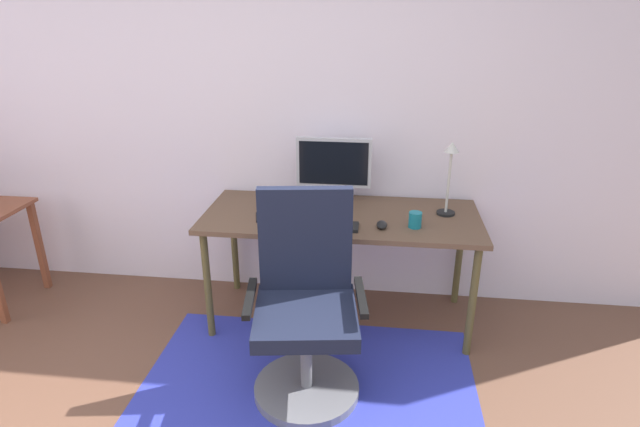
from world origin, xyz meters
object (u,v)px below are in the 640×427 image
cell_phone (262,217)px  computer_mouse (382,225)px  desk (341,224)px  desk_lamp (450,169)px  keyboard (321,225)px  office_chair (306,315)px  coffee_cup (415,220)px  monitor (334,166)px

cell_phone → computer_mouse: bearing=-18.8°
desk → desk_lamp: size_ratio=3.72×
keyboard → desk_lamp: 0.83m
office_chair → desk: bearing=71.6°
coffee_cup → cell_phone: (-0.90, 0.03, -0.04)m
keyboard → cell_phone: (-0.37, 0.09, -0.00)m
cell_phone → coffee_cup: bearing=-16.1°
desk → cell_phone: bearing=-166.1°
desk_lamp → office_chair: bearing=-135.1°
desk → computer_mouse: bearing=-35.2°
keyboard → desk_lamp: size_ratio=0.96×
desk_lamp → cell_phone: bearing=-169.9°
monitor → keyboard: (-0.03, -0.42, -0.23)m
keyboard → cell_phone: size_ratio=3.07×
desk → monitor: bearing=108.3°
desk → keyboard: 0.24m
desk → monitor: 0.38m
cell_phone → desk_lamp: (1.10, 0.20, 0.28)m
computer_mouse → coffee_cup: coffee_cup is taller
desk → office_chair: (-0.12, -0.67, -0.23)m
coffee_cup → office_chair: bearing=-136.7°
cell_phone → desk: bearing=-0.3°
computer_mouse → office_chair: (-0.37, -0.50, -0.31)m
monitor → coffee_cup: bearing=-35.4°
keyboard → coffee_cup: (0.53, 0.06, 0.04)m
desk → monitor: size_ratio=3.54×
coffee_cup → keyboard: bearing=-173.5°
keyboard → coffee_cup: bearing=6.5°
desk_lamp → office_chair: 1.21m
monitor → coffee_cup: size_ratio=5.17×
keyboard → monitor: bearing=85.8°
desk_lamp → monitor: bearing=169.4°
coffee_cup → desk_lamp: bearing=49.1°
desk_lamp → desk: bearing=-172.8°
keyboard → desk_lamp: (0.73, 0.29, 0.28)m
coffee_cup → computer_mouse: bearing=-171.9°
monitor → keyboard: size_ratio=1.10×
monitor → office_chair: size_ratio=0.44×
keyboard → computer_mouse: bearing=5.6°
desk → cell_phone: (-0.47, -0.12, 0.07)m
monitor → keyboard: monitor is taller
desk → office_chair: bearing=-100.3°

